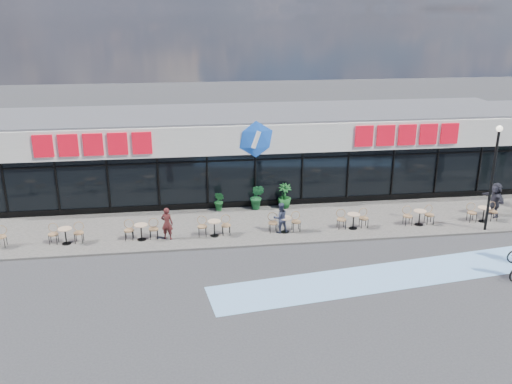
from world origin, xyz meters
TOP-DOWN VIEW (x-y plane):
  - ground at (0.00, 0.00)m, footprint 120.00×120.00m
  - sidewalk at (0.00, 4.50)m, footprint 44.00×5.00m
  - bike_lane at (4.00, -1.50)m, footprint 14.17×4.13m
  - building at (-0.00, 9.93)m, footprint 30.60×6.57m
  - lamp_post at (10.39, 2.30)m, footprint 0.28×0.28m
  - bistro_set_1 at (-9.01, 3.37)m, footprint 1.54×0.62m
  - bistro_set_2 at (-5.71, 3.37)m, footprint 1.54×0.62m
  - bistro_set_3 at (-2.40, 3.37)m, footprint 1.54×0.62m
  - bistro_set_4 at (0.91, 3.37)m, footprint 1.54×0.62m
  - bistro_set_5 at (4.21, 3.37)m, footprint 1.54×0.62m
  - bistro_set_6 at (7.52, 3.37)m, footprint 1.54×0.62m
  - bistro_set_7 at (10.83, 3.37)m, footprint 1.54×0.62m
  - potted_plant_left at (-1.93, 6.56)m, footprint 0.71×0.73m
  - potted_plant_mid at (0.03, 6.51)m, footprint 0.96×0.92m
  - potted_plant_right at (1.50, 6.58)m, footprint 0.83×0.83m
  - patron_left at (-4.53, 3.22)m, footprint 0.64×0.52m
  - patron_right at (0.69, 3.29)m, footprint 0.80×0.68m
  - pedestrian_a at (11.76, 3.94)m, footprint 0.65×1.66m

SIDE VIEW (x-z plane):
  - ground at x=0.00m, z-range 0.00..0.00m
  - bike_lane at x=4.00m, z-range 0.00..0.01m
  - sidewalk at x=0.00m, z-range 0.00..0.10m
  - bistro_set_1 at x=-9.01m, z-range 0.11..1.01m
  - bistro_set_2 at x=-5.71m, z-range 0.11..1.01m
  - bistro_set_3 at x=-2.40m, z-range 0.11..1.01m
  - bistro_set_4 at x=0.91m, z-range 0.11..1.01m
  - bistro_set_5 at x=4.21m, z-range 0.11..1.01m
  - bistro_set_6 at x=7.52m, z-range 0.11..1.01m
  - bistro_set_7 at x=10.83m, z-range 0.11..1.01m
  - potted_plant_left at x=-1.93m, z-range 0.10..1.14m
  - potted_plant_right at x=1.50m, z-range 0.10..1.39m
  - potted_plant_mid at x=0.03m, z-range 0.10..1.46m
  - patron_right at x=0.69m, z-range 0.10..1.56m
  - patron_left at x=-4.53m, z-range 0.10..1.62m
  - pedestrian_a at x=11.76m, z-range 0.10..1.85m
  - building at x=0.00m, z-range -0.04..4.71m
  - lamp_post at x=10.39m, z-range 0.58..5.60m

